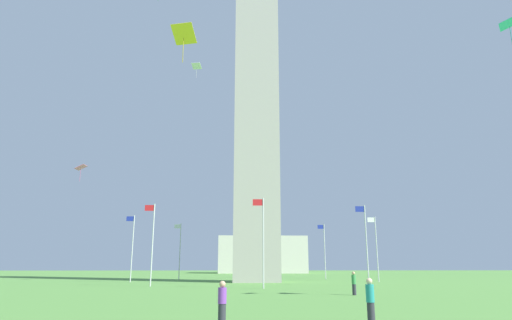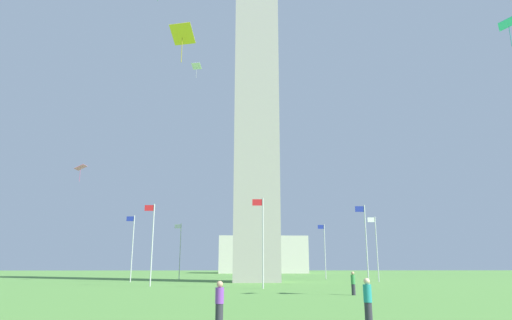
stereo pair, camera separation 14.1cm
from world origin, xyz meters
The scene contains 18 objects.
ground_plane centered at (0.00, 0.00, 0.00)m, with size 260.00×260.00×0.00m, color #548C3D.
obelisk_monument centered at (0.00, 0.00, 28.27)m, with size 6.22×6.22×56.53m.
flagpole_n centered at (16.64, 0.00, 4.78)m, with size 1.12×0.14×8.78m.
flagpole_ne centered at (11.78, 11.73, 4.78)m, with size 1.12×0.14×8.78m.
flagpole_e centered at (0.06, 16.58, 4.78)m, with size 1.12×0.14×8.78m.
flagpole_se centered at (-11.67, 11.73, 4.78)m, with size 1.12×0.14×8.78m.
flagpole_s centered at (-16.53, 0.00, 4.78)m, with size 1.12×0.14×8.78m.
flagpole_sw centered at (-11.67, -11.73, 4.78)m, with size 1.12×0.14×8.78m.
flagpole_w centered at (0.06, -16.58, 4.78)m, with size 1.12×0.14×8.78m.
flagpole_nw centered at (11.78, -11.73, 4.78)m, with size 1.12×0.14×8.78m.
person_teal_shirt centered at (-2.58, 42.58, 0.85)m, with size 0.32×0.32×1.71m.
person_purple_shirt centered at (3.13, 42.96, 0.80)m, with size 0.32×0.32×1.62m.
person_green_shirt centered at (-6.27, 26.24, 0.86)m, with size 0.32×0.32×1.72m.
kite_cyan_diamond centered at (-15.71, 34.29, 18.11)m, with size 1.72×1.72×1.93m.
kite_white_diamond centered at (8.33, 5.14, 28.52)m, with size 1.41×1.36×1.93m.
kite_yellow_diamond centered at (5.96, 35.92, 15.82)m, with size 1.58×1.40×2.30m.
kite_pink_diamond centered at (17.82, 18.10, 11.39)m, with size 0.99×1.07×1.63m.
distant_building centered at (-4.59, -66.71, 5.02)m, with size 24.35×14.18×10.05m.
Camera 2 is at (2.47, 60.00, 2.20)m, focal length 30.54 mm.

